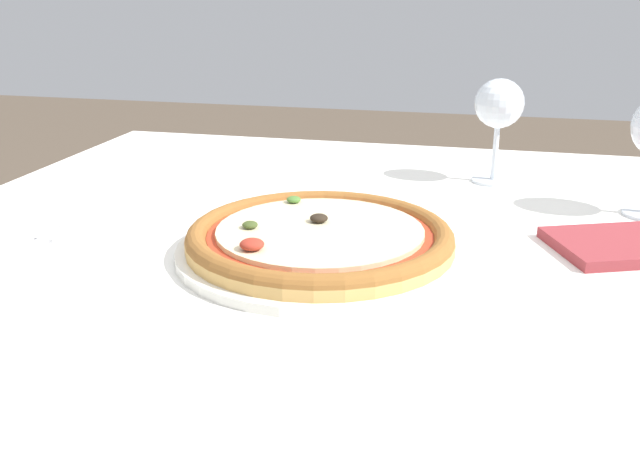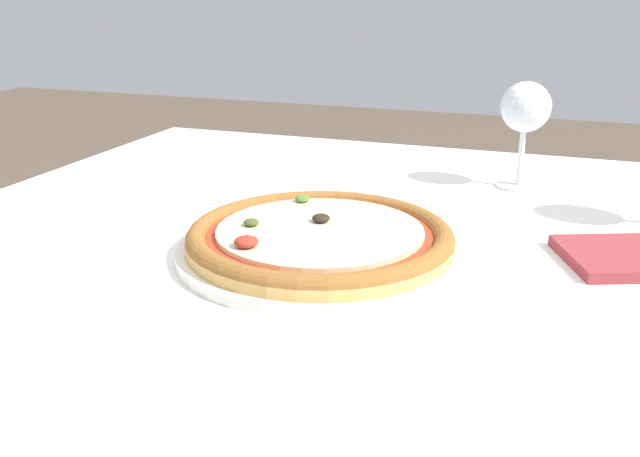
{
  "view_description": "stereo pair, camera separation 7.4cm",
  "coord_description": "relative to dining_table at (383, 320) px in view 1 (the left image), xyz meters",
  "views": [
    {
      "loc": [
        0.1,
        -0.73,
        1.01
      ],
      "look_at": [
        -0.06,
        -0.05,
        0.77
      ],
      "focal_mm": 40.0,
      "sensor_mm": 36.0,
      "label": 1
    },
    {
      "loc": [
        0.17,
        -0.71,
        1.01
      ],
      "look_at": [
        -0.06,
        -0.05,
        0.77
      ],
      "focal_mm": 40.0,
      "sensor_mm": 36.0,
      "label": 2
    }
  ],
  "objects": [
    {
      "name": "napkin_folded",
      "position": [
        0.25,
        0.04,
        0.1
      ],
      "size": [
        0.18,
        0.16,
        0.01
      ],
      "color": "#933338",
      "rests_on": "dining_table"
    },
    {
      "name": "pizza_plate",
      "position": [
        -0.06,
        -0.05,
        0.11
      ],
      "size": [
        0.3,
        0.3,
        0.04
      ],
      "color": "white",
      "rests_on": "dining_table"
    },
    {
      "name": "wine_glass_far_right",
      "position": [
        0.11,
        0.29,
        0.2
      ],
      "size": [
        0.07,
        0.07,
        0.15
      ],
      "color": "silver",
      "rests_on": "dining_table"
    },
    {
      "name": "fork",
      "position": [
        -0.37,
        -0.1,
        0.1
      ],
      "size": [
        0.03,
        0.17,
        0.0
      ],
      "color": "silver",
      "rests_on": "dining_table"
    },
    {
      "name": "dining_table",
      "position": [
        0.0,
        0.0,
        0.0
      ],
      "size": [
        1.13,
        1.01,
        0.74
      ],
      "color": "brown",
      "rests_on": "ground_plane"
    }
  ]
}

